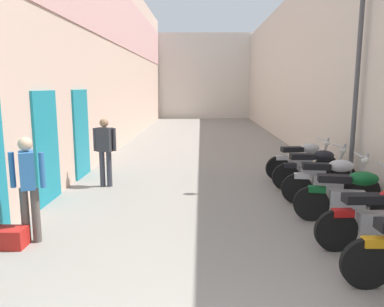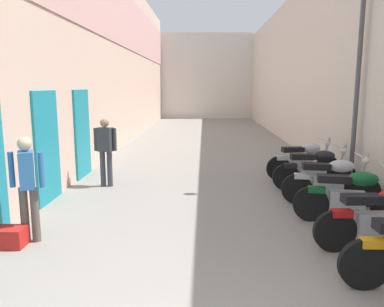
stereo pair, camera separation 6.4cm
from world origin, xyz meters
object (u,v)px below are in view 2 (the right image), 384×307
Objects in this scene: motorcycle_third at (381,217)px; street_lamp at (355,58)px; pedestrian_mid_alley at (27,181)px; plastic_crate at (10,237)px; motorcycle_sixth at (315,168)px; motorcycle_fifth at (331,180)px; motorcycle_fourth at (351,195)px; motorcycle_seventh at (304,160)px; pedestrian_further_down at (105,147)px.

motorcycle_third is 4.05m from street_lamp.
pedestrian_mid_alley reaches higher than plastic_crate.
motorcycle_sixth is at bearing -177.94° from street_lamp.
motorcycle_fifth is at bearing 21.97° from plastic_crate.
motorcycle_fourth is at bearing -90.00° from motorcycle_fifth.
street_lamp is at bearing -54.25° from motorcycle_seventh.
motorcycle_sixth is 1.01× the size of motorcycle_seventh.
pedestrian_further_down is (-4.70, 3.40, 0.42)m from motorcycle_third.
motorcycle_fourth reaches higher than plastic_crate.
street_lamp reaches higher than pedestrian_mid_alley.
pedestrian_mid_alley is at bearing -159.16° from motorcycle_fifth.
motorcycle_fourth and motorcycle_seventh have the same top height.
motorcycle_seventh is at bearing 38.42° from pedestrian_mid_alley.
pedestrian_mid_alley is at bearing -169.89° from motorcycle_fourth.
pedestrian_mid_alley is 0.83m from plastic_crate.
motorcycle_fifth is at bearing 90.00° from motorcycle_fourth.
motorcycle_fourth is 0.99× the size of motorcycle_sixth.
motorcycle_fifth is at bearing -90.00° from motorcycle_sixth.
street_lamp reaches higher than motorcycle_fourth.
motorcycle_third is at bearing -102.39° from street_lamp.
motorcycle_sixth is 4.72m from pedestrian_further_down.
plastic_crate is (-5.24, -3.18, -0.36)m from motorcycle_sixth.
motorcycle_third is 5.26m from plastic_crate.
motorcycle_fourth and motorcycle_fifth have the same top height.
motorcycle_third is 4.21× the size of plastic_crate.
pedestrian_mid_alley is at bearing -95.76° from pedestrian_further_down.
motorcycle_third is 1.01× the size of motorcycle_fourth.
motorcycle_fourth is 2.08m from motorcycle_sixth.
motorcycle_third is 1.18× the size of pedestrian_further_down.
motorcycle_third reaches higher than plastic_crate.
plastic_crate is 0.09× the size of street_lamp.
pedestrian_further_down is (0.32, 3.20, 0.00)m from pedestrian_mid_alley.
motorcycle_sixth is at bearing -89.99° from motorcycle_seventh.
motorcycle_fourth is at bearing 10.11° from pedestrian_mid_alley.
motorcycle_seventh is 1.17× the size of pedestrian_mid_alley.
street_lamp reaches higher than motorcycle_third.
motorcycle_fourth is 1.00× the size of motorcycle_seventh.
motorcycle_sixth is (0.00, 1.07, 0.00)m from motorcycle_fifth.
motorcycle_fifth and motorcycle_sixth have the same top height.
motorcycle_sixth is 1.00m from motorcycle_seventh.
motorcycle_seventh is at bearing 125.75° from street_lamp.
motorcycle_fourth is 3.25m from street_lamp.
street_lamp is (5.72, 3.00, 1.95)m from pedestrian_mid_alley.
street_lamp is at bearing 77.61° from motorcycle_third.
motorcycle_seventh is 4.78m from pedestrian_further_down.
pedestrian_further_down reaches higher than plastic_crate.
motorcycle_sixth is 6.14m from plastic_crate.
motorcycle_third is 0.38× the size of street_lamp.
motorcycle_fifth is at bearing -122.78° from street_lamp.
street_lamp is (0.70, -0.98, 2.37)m from motorcycle_seventh.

